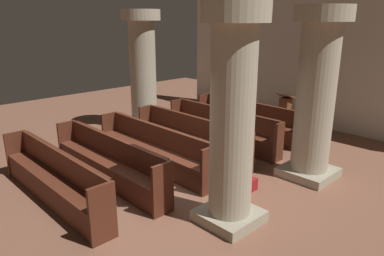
{
  "coord_description": "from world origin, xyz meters",
  "views": [
    {
      "loc": [
        5.24,
        -4.13,
        3.19
      ],
      "look_at": [
        -0.54,
        1.43,
        0.75
      ],
      "focal_mm": 33.84,
      "sensor_mm": 36.0,
      "label": 1
    }
  ],
  "objects_px": {
    "pew_row_5": "(53,176)",
    "pillar_aisle_side": "(316,93)",
    "pillar_far_side": "(143,69)",
    "lectern": "(285,114)",
    "pew_row_0": "(248,118)",
    "pew_row_2": "(190,135)",
    "pew_row_3": "(153,146)",
    "pillar_aisle_rear": "(232,116)",
    "pew_row_1": "(222,126)",
    "hymn_book": "(251,114)",
    "pew_row_4": "(108,159)",
    "kneeler_box_red": "(245,183)"
  },
  "relations": [
    {
      "from": "pillar_aisle_side",
      "to": "pew_row_1",
      "type": "bearing_deg",
      "value": 175.58
    },
    {
      "from": "kneeler_box_red",
      "to": "pillar_aisle_rear",
      "type": "bearing_deg",
      "value": -64.2
    },
    {
      "from": "pew_row_0",
      "to": "pillar_aisle_side",
      "type": "height_order",
      "value": "pillar_aisle_side"
    },
    {
      "from": "pew_row_1",
      "to": "pew_row_5",
      "type": "distance_m",
      "value": 4.51
    },
    {
      "from": "pew_row_0",
      "to": "pillar_aisle_side",
      "type": "distance_m",
      "value": 3.21
    },
    {
      "from": "pew_row_0",
      "to": "hymn_book",
      "type": "xyz_separation_m",
      "value": [
        0.79,
        -0.94,
        0.45
      ]
    },
    {
      "from": "pew_row_1",
      "to": "hymn_book",
      "type": "xyz_separation_m",
      "value": [
        0.79,
        0.19,
        0.45
      ]
    },
    {
      "from": "pew_row_3",
      "to": "pillar_aisle_rear",
      "type": "bearing_deg",
      "value": -10.73
    },
    {
      "from": "pew_row_4",
      "to": "kneeler_box_red",
      "type": "bearing_deg",
      "value": 39.85
    },
    {
      "from": "pew_row_1",
      "to": "pew_row_3",
      "type": "xyz_separation_m",
      "value": [
        0.0,
        -2.26,
        0.0
      ]
    },
    {
      "from": "pew_row_2",
      "to": "pew_row_3",
      "type": "height_order",
      "value": "same"
    },
    {
      "from": "pew_row_5",
      "to": "lectern",
      "type": "distance_m",
      "value": 6.89
    },
    {
      "from": "pillar_aisle_rear",
      "to": "lectern",
      "type": "height_order",
      "value": "pillar_aisle_rear"
    },
    {
      "from": "pillar_aisle_side",
      "to": "hymn_book",
      "type": "relative_size",
      "value": 15.98
    },
    {
      "from": "pew_row_4",
      "to": "pillar_aisle_side",
      "type": "relative_size",
      "value": 1.02
    },
    {
      "from": "pew_row_4",
      "to": "pew_row_5",
      "type": "bearing_deg",
      "value": -90.0
    },
    {
      "from": "lectern",
      "to": "kneeler_box_red",
      "type": "xyz_separation_m",
      "value": [
        1.68,
        -4.01,
        -0.33
      ]
    },
    {
      "from": "pew_row_2",
      "to": "pew_row_4",
      "type": "bearing_deg",
      "value": -90.0
    },
    {
      "from": "pew_row_3",
      "to": "pillar_aisle_rear",
      "type": "relative_size",
      "value": 1.02
    },
    {
      "from": "pew_row_1",
      "to": "pew_row_4",
      "type": "height_order",
      "value": "same"
    },
    {
      "from": "kneeler_box_red",
      "to": "pew_row_2",
      "type": "bearing_deg",
      "value": 166.14
    },
    {
      "from": "pew_row_5",
      "to": "pew_row_0",
      "type": "bearing_deg",
      "value": 90.0
    },
    {
      "from": "pew_row_4",
      "to": "pillar_aisle_rear",
      "type": "xyz_separation_m",
      "value": [
        2.62,
        0.63,
        1.29
      ]
    },
    {
      "from": "pew_row_2",
      "to": "pew_row_5",
      "type": "xyz_separation_m",
      "value": [
        0.0,
        -3.38,
        0.0
      ]
    },
    {
      "from": "pew_row_2",
      "to": "pew_row_4",
      "type": "height_order",
      "value": "same"
    },
    {
      "from": "pillar_aisle_side",
      "to": "lectern",
      "type": "distance_m",
      "value": 3.65
    },
    {
      "from": "pew_row_2",
      "to": "pew_row_3",
      "type": "relative_size",
      "value": 1.0
    },
    {
      "from": "pew_row_2",
      "to": "hymn_book",
      "type": "relative_size",
      "value": 16.35
    },
    {
      "from": "pew_row_2",
      "to": "hymn_book",
      "type": "distance_m",
      "value": 1.6
    },
    {
      "from": "pillar_far_side",
      "to": "lectern",
      "type": "bearing_deg",
      "value": 44.64
    },
    {
      "from": "pillar_aisle_rear",
      "to": "pew_row_0",
      "type": "bearing_deg",
      "value": 124.06
    },
    {
      "from": "pew_row_4",
      "to": "lectern",
      "type": "xyz_separation_m",
      "value": [
        0.4,
        5.75,
        -0.04
      ]
    },
    {
      "from": "pew_row_2",
      "to": "pillar_aisle_rear",
      "type": "xyz_separation_m",
      "value": [
        2.62,
        -1.63,
        1.29
      ]
    },
    {
      "from": "hymn_book",
      "to": "lectern",
      "type": "bearing_deg",
      "value": 99.99
    },
    {
      "from": "pew_row_0",
      "to": "hymn_book",
      "type": "bearing_deg",
      "value": -50.03
    },
    {
      "from": "kneeler_box_red",
      "to": "pew_row_1",
      "type": "bearing_deg",
      "value": 141.79
    },
    {
      "from": "pew_row_0",
      "to": "pew_row_5",
      "type": "bearing_deg",
      "value": -90.0
    },
    {
      "from": "pew_row_5",
      "to": "pillar_aisle_side",
      "type": "relative_size",
      "value": 1.02
    },
    {
      "from": "pew_row_2",
      "to": "kneeler_box_red",
      "type": "height_order",
      "value": "pew_row_2"
    },
    {
      "from": "pew_row_0",
      "to": "lectern",
      "type": "xyz_separation_m",
      "value": [
        0.4,
        1.24,
        -0.04
      ]
    },
    {
      "from": "pillar_far_side",
      "to": "hymn_book",
      "type": "bearing_deg",
      "value": 12.72
    },
    {
      "from": "pew_row_2",
      "to": "lectern",
      "type": "height_order",
      "value": "lectern"
    },
    {
      "from": "pew_row_4",
      "to": "lectern",
      "type": "bearing_deg",
      "value": 85.98
    },
    {
      "from": "lectern",
      "to": "pew_row_5",
      "type": "bearing_deg",
      "value": -93.37
    },
    {
      "from": "pew_row_0",
      "to": "pew_row_1",
      "type": "bearing_deg",
      "value": -90.0
    },
    {
      "from": "pillar_far_side",
      "to": "kneeler_box_red",
      "type": "distance_m",
      "value": 5.06
    },
    {
      "from": "pew_row_5",
      "to": "pillar_aisle_rear",
      "type": "bearing_deg",
      "value": 33.84
    },
    {
      "from": "hymn_book",
      "to": "pew_row_0",
      "type": "bearing_deg",
      "value": 129.97
    },
    {
      "from": "lectern",
      "to": "pew_row_1",
      "type": "bearing_deg",
      "value": -99.7
    },
    {
      "from": "pew_row_3",
      "to": "hymn_book",
      "type": "bearing_deg",
      "value": 72.09
    }
  ]
}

